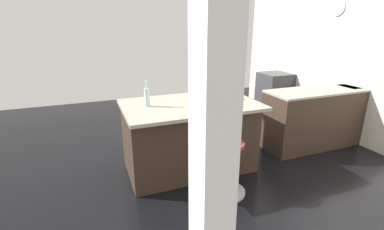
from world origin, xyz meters
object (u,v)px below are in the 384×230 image
(stool_by_window, at_px, (227,170))
(water_bottle, at_px, (147,96))
(apple_green, at_px, (191,95))
(kitchen_island, at_px, (189,136))
(cutting_board, at_px, (200,99))
(fruit_bowl, at_px, (231,96))
(oven_range, at_px, (274,94))

(stool_by_window, relative_size, water_bottle, 2.05)
(apple_green, distance_m, water_bottle, 0.62)
(kitchen_island, distance_m, cutting_board, 0.50)
(stool_by_window, bearing_deg, fruit_bowl, -119.79)
(oven_range, relative_size, apple_green, 11.01)
(oven_range, bearing_deg, stool_by_window, 44.29)
(oven_range, relative_size, water_bottle, 2.85)
(oven_range, xyz_separation_m, kitchen_island, (2.58, 1.61, 0.03))
(kitchen_island, height_order, fruit_bowl, fruit_bowl)
(cutting_board, height_order, fruit_bowl, fruit_bowl)
(oven_range, bearing_deg, apple_green, 30.63)
(cutting_board, relative_size, water_bottle, 1.15)
(kitchen_island, distance_m, fruit_bowl, 0.76)
(oven_range, relative_size, kitchen_island, 0.52)
(oven_range, distance_m, stool_by_window, 3.33)
(stool_by_window, bearing_deg, apple_green, -82.05)
(cutting_board, bearing_deg, oven_range, -147.17)
(kitchen_island, distance_m, apple_green, 0.54)
(oven_range, xyz_separation_m, cutting_board, (2.41, 1.56, 0.50))
(oven_range, bearing_deg, cutting_board, 32.83)
(oven_range, bearing_deg, kitchen_island, 32.00)
(kitchen_island, xyz_separation_m, stool_by_window, (-0.19, 0.71, -0.17))
(kitchen_island, height_order, water_bottle, water_bottle)
(stool_by_window, bearing_deg, cutting_board, -87.83)
(kitchen_island, bearing_deg, stool_by_window, 105.20)
(cutting_board, height_order, apple_green, apple_green)
(oven_range, distance_m, cutting_board, 2.91)
(apple_green, bearing_deg, water_bottle, 9.85)
(apple_green, xyz_separation_m, fruit_bowl, (-0.49, 0.19, -0.02))
(cutting_board, bearing_deg, apple_green, -40.60)
(oven_range, height_order, stool_by_window, oven_range)
(stool_by_window, distance_m, cutting_board, 1.00)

